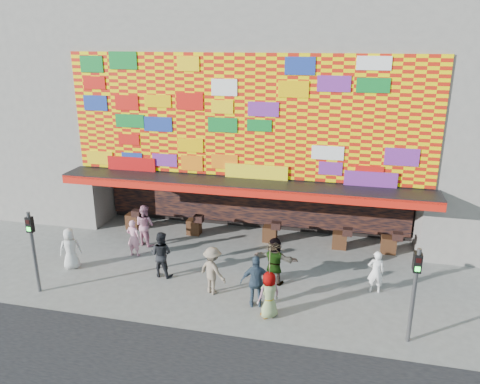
{
  "coord_description": "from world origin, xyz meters",
  "views": [
    {
      "loc": [
        4.06,
        -14.09,
        8.55
      ],
      "look_at": [
        0.26,
        2.0,
        3.07
      ],
      "focal_mm": 35.0,
      "sensor_mm": 36.0,
      "label": 1
    }
  ],
  "objects": [
    {
      "name": "ground",
      "position": [
        0.0,
        0.0,
        0.0
      ],
      "size": [
        90.0,
        90.0,
        0.0
      ],
      "primitive_type": "plane",
      "color": "slate",
      "rests_on": "ground"
    },
    {
      "name": "shop_building",
      "position": [
        0.0,
        8.18,
        5.23
      ],
      "size": [
        15.2,
        9.4,
        10.0
      ],
      "color": "gray",
      "rests_on": "ground"
    },
    {
      "name": "neighbor_left",
      "position": [
        -13.0,
        8.0,
        6.0
      ],
      "size": [
        11.0,
        8.0,
        12.0
      ],
      "primitive_type": "cube",
      "color": "gray",
      "rests_on": "ground"
    },
    {
      "name": "signal_left",
      "position": [
        -6.2,
        -1.5,
        1.86
      ],
      "size": [
        0.22,
        0.2,
        3.0
      ],
      "color": "#59595B",
      "rests_on": "ground"
    },
    {
      "name": "signal_right",
      "position": [
        6.2,
        -1.5,
        1.86
      ],
      "size": [
        0.22,
        0.2,
        3.0
      ],
      "color": "#59595B",
      "rests_on": "ground"
    },
    {
      "name": "ped_a",
      "position": [
        -6.06,
        0.35,
        0.82
      ],
      "size": [
        0.96,
        0.88,
        1.64
      ],
      "primitive_type": "imported",
      "rotation": [
        0.0,
        0.0,
        3.74
      ],
      "color": "silver",
      "rests_on": "ground"
    },
    {
      "name": "ped_b",
      "position": [
        -4.18,
        1.93,
        0.78
      ],
      "size": [
        0.58,
        0.39,
        1.56
      ],
      "primitive_type": "imported",
      "rotation": [
        0.0,
        0.0,
        3.11
      ],
      "color": "pink",
      "rests_on": "ground"
    },
    {
      "name": "ped_c",
      "position": [
        -2.42,
        0.58,
        0.88
      ],
      "size": [
        0.92,
        0.75,
        1.76
      ],
      "primitive_type": "imported",
      "rotation": [
        0.0,
        0.0,
        3.05
      ],
      "color": "black",
      "rests_on": "ground"
    },
    {
      "name": "ped_d",
      "position": [
        -0.2,
        -0.17,
        0.86
      ],
      "size": [
        1.29,
        1.09,
        1.73
      ],
      "primitive_type": "imported",
      "rotation": [
        0.0,
        0.0,
        2.65
      ],
      "color": "#7C6D5A",
      "rests_on": "ground"
    },
    {
      "name": "ped_e",
      "position": [
        1.45,
        -0.67,
        0.91
      ],
      "size": [
        1.14,
        0.69,
        1.82
      ],
      "primitive_type": "imported",
      "rotation": [
        0.0,
        0.0,
        3.39
      ],
      "color": "#314357",
      "rests_on": "ground"
    },
    {
      "name": "ped_f",
      "position": [
        1.78,
        0.98,
        0.89
      ],
      "size": [
        1.71,
        0.71,
        1.79
      ],
      "primitive_type": "imported",
      "rotation": [
        0.0,
        0.0,
        3.03
      ],
      "color": "gray",
      "rests_on": "ground"
    },
    {
      "name": "ped_g",
      "position": [
        1.96,
        -1.18,
        0.78
      ],
      "size": [
        0.91,
        0.87,
        1.56
      ],
      "primitive_type": "imported",
      "rotation": [
        0.0,
        0.0,
        3.83
      ],
      "color": "gray",
      "rests_on": "ground"
    },
    {
      "name": "ped_h",
      "position": [
        5.33,
        1.2,
        0.78
      ],
      "size": [
        0.59,
        0.41,
        1.56
      ],
      "primitive_type": "imported",
      "rotation": [
        0.0,
        0.0,
        3.21
      ],
      "color": "white",
      "rests_on": "ground"
    },
    {
      "name": "ped_i",
      "position": [
        -4.17,
        3.04,
        0.9
      ],
      "size": [
        1.06,
        0.94,
        1.8
      ],
      "primitive_type": "imported",
      "rotation": [
        0.0,
        0.0,
        2.79
      ],
      "color": "#C57F99",
      "rests_on": "ground"
    },
    {
      "name": "parasol",
      "position": [
        1.96,
        -1.18,
        2.13
      ],
      "size": [
        1.18,
        1.2,
        1.81
      ],
      "color": "beige",
      "rests_on": "ground"
    }
  ]
}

